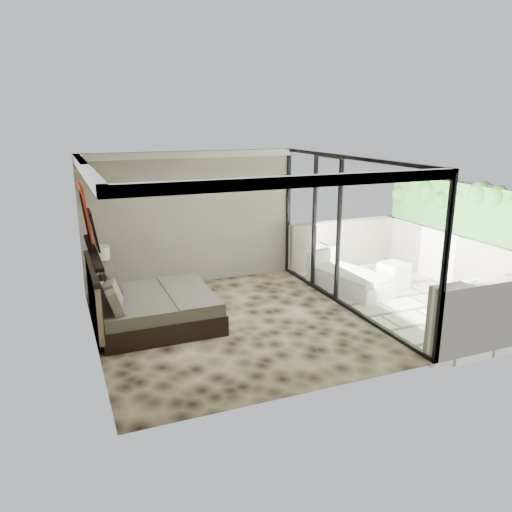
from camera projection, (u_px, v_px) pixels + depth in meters
name	position (u px, v px, depth m)	size (l,w,h in m)	color
floor	(232.00, 324.00, 8.63)	(5.00, 5.00, 0.00)	black
ceiling	(230.00, 160.00, 7.89)	(4.50, 5.00, 0.02)	silver
back_wall	(192.00, 219.00, 10.48)	(4.50, 0.02, 2.80)	gray
left_wall	(90.00, 259.00, 7.44)	(0.02, 5.00, 2.80)	gray
glass_wall	(347.00, 234.00, 9.08)	(0.08, 5.00, 2.80)	white
terrace_slab	(408.00, 299.00, 10.02)	(3.00, 5.00, 0.12)	beige
parapet_far	(463.00, 262.00, 10.35)	(0.30, 5.00, 1.10)	beige
foliage_hedge	(469.00, 210.00, 10.06)	(0.36, 4.60, 1.10)	#327123
picture_ledge	(93.00, 251.00, 7.53)	(0.12, 2.20, 0.05)	black
bed	(150.00, 307.00, 8.49)	(2.02, 1.96, 1.12)	black
nightstand	(103.00, 294.00, 9.37)	(0.50, 0.50, 0.50)	black
table_lamp	(100.00, 259.00, 9.22)	(0.35, 0.35, 0.64)	black
abstract_canvas	(85.00, 211.00, 8.11)	(0.04, 0.90, 0.90)	#B11F0F
framed_print	(94.00, 230.00, 7.43)	(0.03, 0.50, 0.60)	black
ottoman	(394.00, 275.00, 10.51)	(0.51, 0.51, 0.51)	silver
lounger	(348.00, 279.00, 10.35)	(1.24, 1.92, 0.69)	silver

